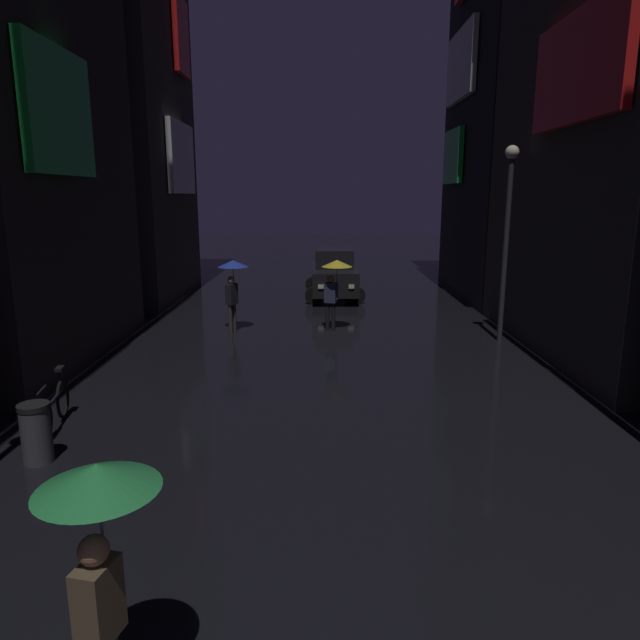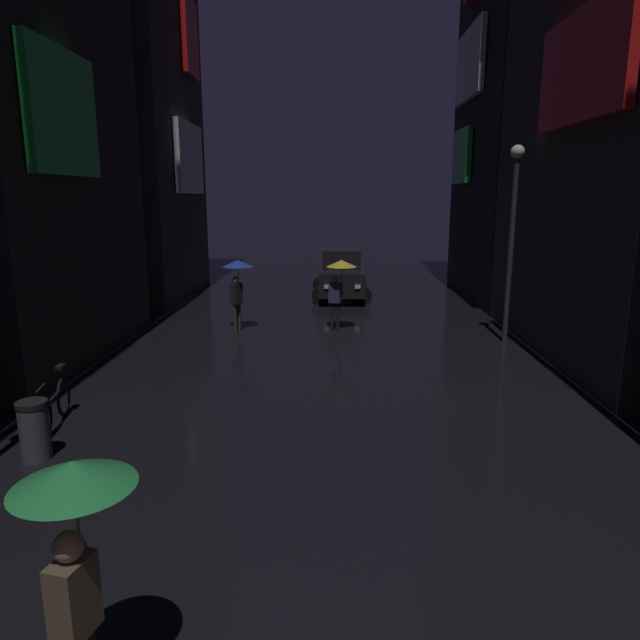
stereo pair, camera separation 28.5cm
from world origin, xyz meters
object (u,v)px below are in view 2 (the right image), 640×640
object	(u,v)px
pedestrian_far_right_blue	(237,275)
bicycle_parked_at_storefront	(54,405)
streetlamp_right_far	(513,221)
car_distant	(341,274)
pedestrian_foreground_left_yellow	(339,275)
pedestrian_foreground_right_green	(74,523)
trash_bin	(34,430)

from	to	relation	value
pedestrian_far_right_blue	bicycle_parked_at_storefront	distance (m)	7.66
bicycle_parked_at_storefront	streetlamp_right_far	distance (m)	11.77
pedestrian_far_right_blue	car_distant	world-z (taller)	pedestrian_far_right_blue
pedestrian_foreground_left_yellow	car_distant	size ratio (longest dim) A/B	0.51
streetlamp_right_far	pedestrian_foreground_right_green	bearing A→B (deg)	-119.29
pedestrian_foreground_left_yellow	pedestrian_foreground_right_green	bearing A→B (deg)	-98.85
bicycle_parked_at_storefront	streetlamp_right_far	size ratio (longest dim) A/B	0.34
pedestrian_foreground_left_yellow	streetlamp_right_far	bearing A→B (deg)	-15.11
bicycle_parked_at_storefront	trash_bin	bearing A→B (deg)	-76.35
pedestrian_far_right_blue	streetlamp_right_far	xyz separation A→B (m)	(7.57, -1.12, 1.63)
pedestrian_far_right_blue	pedestrian_foreground_right_green	xyz separation A→B (m)	(0.97, -12.89, 0.00)
pedestrian_foreground_left_yellow	trash_bin	xyz separation A→B (m)	(-4.73, -8.63, -1.20)
pedestrian_foreground_left_yellow	bicycle_parked_at_storefront	size ratio (longest dim) A/B	1.18
pedestrian_far_right_blue	bicycle_parked_at_storefront	world-z (taller)	pedestrian_far_right_blue
pedestrian_foreground_right_green	car_distant	size ratio (longest dim) A/B	0.51
car_distant	pedestrian_foreground_right_green	bearing A→B (deg)	-96.54
trash_bin	car_distant	bearing A→B (deg)	71.22
pedestrian_foreground_left_yellow	pedestrian_foreground_right_green	xyz separation A→B (m)	(-2.02, -13.00, 0.00)
bicycle_parked_at_storefront	car_distant	size ratio (longest dim) A/B	0.43
pedestrian_foreground_right_green	bicycle_parked_at_storefront	xyz separation A→B (m)	(-3.00, 5.62, -1.28)
pedestrian_foreground_left_yellow	pedestrian_foreground_right_green	size ratio (longest dim) A/B	1.00
trash_bin	pedestrian_foreground_right_green	bearing A→B (deg)	-58.27
car_distant	trash_bin	bearing A→B (deg)	-108.78
pedestrian_foreground_right_green	car_distant	world-z (taller)	pedestrian_foreground_right_green
bicycle_parked_at_storefront	streetlamp_right_far	bearing A→B (deg)	32.62
car_distant	streetlamp_right_far	size ratio (longest dim) A/B	0.80
pedestrian_foreground_left_yellow	streetlamp_right_far	xyz separation A→B (m)	(4.57, -1.24, 1.63)
pedestrian_foreground_right_green	pedestrian_foreground_left_yellow	bearing A→B (deg)	81.15
car_distant	trash_bin	xyz separation A→B (m)	(-4.83, -14.21, -0.46)
trash_bin	bicycle_parked_at_storefront	bearing A→B (deg)	103.65
car_distant	streetlamp_right_far	xyz separation A→B (m)	(4.47, -6.81, 2.38)
pedestrian_far_right_blue	bicycle_parked_at_storefront	bearing A→B (deg)	-105.62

